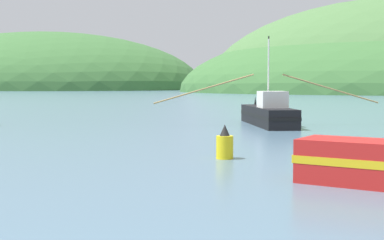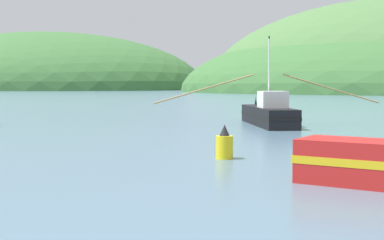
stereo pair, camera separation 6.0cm
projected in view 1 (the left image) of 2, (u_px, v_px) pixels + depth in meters
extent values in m
ellipsoid|color=#386633|center=(45.00, 89.00, 286.37)|extent=(165.73, 132.58, 58.09)
cube|color=black|center=(268.00, 116.00, 43.70)|extent=(5.78, 10.73, 1.44)
cube|color=black|center=(268.00, 115.00, 43.70)|extent=(5.83, 10.84, 0.26)
cone|color=black|center=(255.00, 100.00, 48.46)|extent=(0.26, 0.26, 0.70)
cube|color=silver|center=(272.00, 99.00, 42.11)|extent=(2.61, 2.77, 1.26)
cylinder|color=silver|center=(268.00, 73.00, 43.39)|extent=(0.12, 0.12, 5.31)
cube|color=black|center=(269.00, 37.00, 43.20)|extent=(0.15, 0.35, 0.20)
cylinder|color=#997F4C|center=(204.00, 89.00, 43.10)|extent=(7.43, 2.78, 2.37)
cylinder|color=#997F4C|center=(331.00, 89.00, 44.01)|extent=(7.43, 2.78, 2.37)
cylinder|color=yellow|center=(225.00, 147.00, 24.39)|extent=(0.75, 0.75, 1.01)
cone|color=black|center=(225.00, 130.00, 24.34)|extent=(0.45, 0.45, 0.50)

